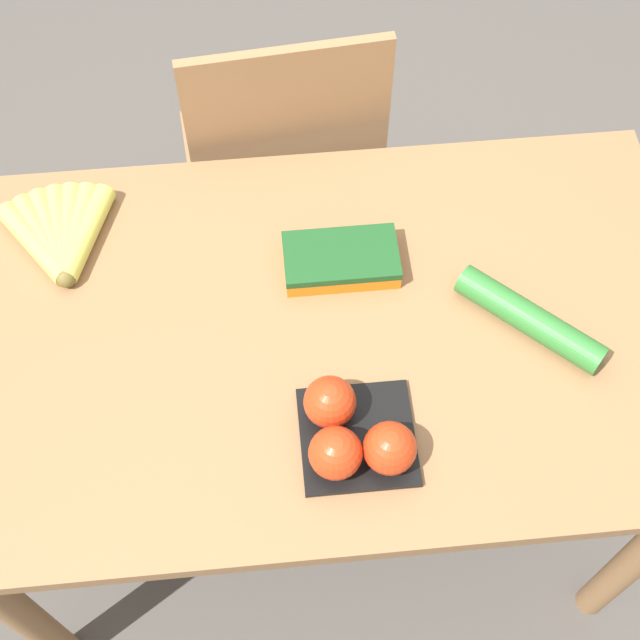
{
  "coord_description": "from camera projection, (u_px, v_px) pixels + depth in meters",
  "views": [
    {
      "loc": [
        -0.07,
        -0.73,
        2.05
      ],
      "look_at": [
        0.0,
        0.0,
        0.8
      ],
      "focal_mm": 50.0,
      "sensor_mm": 36.0,
      "label": 1
    }
  ],
  "objects": [
    {
      "name": "chair",
      "position": [
        284.0,
        175.0,
        1.98
      ],
      "size": [
        0.45,
        0.44,
        0.97
      ],
      "rotation": [
        0.0,
        0.0,
        3.23
      ],
      "color": "#8E6642",
      "rests_on": "ground_plane"
    },
    {
      "name": "tomato_pack",
      "position": [
        352.0,
        435.0,
        1.33
      ],
      "size": [
        0.18,
        0.18,
        0.09
      ],
      "color": "black",
      "rests_on": "dining_table"
    },
    {
      "name": "cucumber_near",
      "position": [
        530.0,
        319.0,
        1.45
      ],
      "size": [
        0.23,
        0.22,
        0.05
      ],
      "color": "#2D702D",
      "rests_on": "dining_table"
    },
    {
      "name": "dining_table",
      "position": [
        320.0,
        363.0,
        1.57
      ],
      "size": [
        1.28,
        0.76,
        0.77
      ],
      "color": "olive",
      "rests_on": "ground_plane"
    },
    {
      "name": "banana_bunch",
      "position": [
        61.0,
        236.0,
        1.54
      ],
      "size": [
        0.21,
        0.21,
        0.04
      ],
      "color": "brown",
      "rests_on": "dining_table"
    },
    {
      "name": "carrot_bag",
      "position": [
        341.0,
        259.0,
        1.51
      ],
      "size": [
        0.19,
        0.11,
        0.04
      ],
      "color": "orange",
      "rests_on": "dining_table"
    },
    {
      "name": "ground_plane",
      "position": [
        320.0,
        489.0,
        2.14
      ],
      "size": [
        12.0,
        12.0,
        0.0
      ],
      "primitive_type": "plane",
      "color": "#4C4742"
    }
  ]
}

